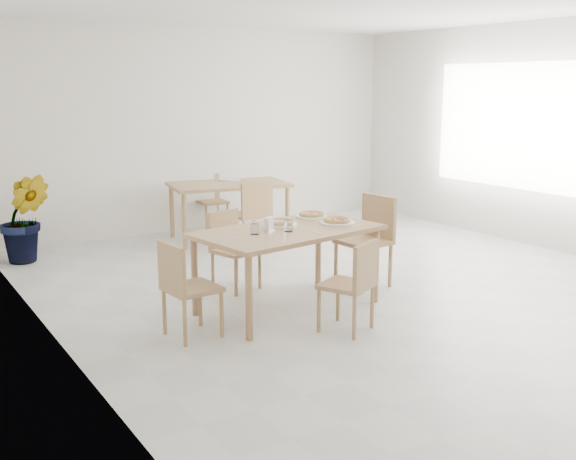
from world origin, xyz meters
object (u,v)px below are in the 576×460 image
pizza_pepperoni (337,220)px  second_table (229,189)px  pizza_margherita (312,214)px  potted_plant (25,218)px  chair_south (354,280)px  tumbler_b (255,229)px  chair_north (231,244)px  napkin_holder (269,224)px  chair_back_n (210,197)px  chair_east (370,234)px  chair_back_s (252,211)px  plate_empty (229,179)px  plate_margherita (311,216)px  tumbler_a (288,226)px  chair_west (184,283)px  plate_mushroom (279,224)px  pizza_mushroom (279,222)px  main_table (288,237)px  plate_pepperoni (337,223)px

pizza_pepperoni → second_table: bearing=82.5°
pizza_margherita → potted_plant: size_ratio=0.24×
chair_south → tumbler_b: bearing=-81.6°
chair_north → napkin_holder: (-0.06, -0.84, 0.35)m
pizza_margherita → chair_back_n: bearing=81.3°
chair_east → chair_back_s: chair_east is taller
chair_north → pizza_margherita: 0.88m
chair_back_s → plate_empty: 1.07m
chair_back_n → chair_east: bearing=-85.7°
chair_south → chair_back_n: bearing=-125.5°
tumbler_b → plate_empty: bearing=65.9°
chair_north → plate_empty: bearing=46.9°
chair_south → plate_margherita: chair_south is taller
plate_margherita → napkin_holder: napkin_holder is taller
chair_north → chair_back_s: (0.95, 1.23, 0.05)m
second_table → plate_empty: (0.14, 0.25, 0.09)m
plate_margherita → tumbler_a: 0.68m
chair_west → plate_mushroom: chair_west is taller
chair_north → second_table: size_ratio=0.47×
pizza_mushroom → tumbler_b: 0.43m
chair_west → plate_mushroom: (1.12, 0.34, 0.29)m
pizza_mushroom → chair_west: bearing=-163.0°
chair_north → chair_west: chair_west is taller
plate_mushroom → pizza_pepperoni: 0.54m
main_table → plate_pepperoni: 0.53m
second_table → potted_plant: size_ratio=1.61×
plate_margherita → chair_back_n: bearing=81.3°
chair_west → potted_plant: size_ratio=0.78×
pizza_margherita → plate_empty: bearing=78.7°
plate_pepperoni → tumbler_a: 0.57m
chair_back_s → potted_plant: size_ratio=0.85×
pizza_margherita → pizza_mushroom: same height
chair_west → plate_empty: 3.92m
main_table → plate_margherita: 0.59m
chair_south → plate_pepperoni: (0.38, 0.76, 0.31)m
chair_north → plate_margherita: chair_north is taller
chair_east → plate_mushroom: 1.12m
chair_south → pizza_margherita: 1.23m
tumbler_b → chair_back_n: tumbler_b is taller
second_table → pizza_mushroom: bearing=-97.6°
chair_south → tumbler_b: size_ratio=8.40×
chair_west → pizza_margherita: (1.59, 0.50, 0.32)m
plate_mushroom → plate_empty: 3.10m
plate_margherita → pizza_pepperoni: 0.37m
chair_south → plate_pepperoni: size_ratio=2.34×
pizza_margherita → napkin_holder: bearing=-155.0°
plate_mushroom → plate_empty: same height
chair_back_s → potted_plant: 2.64m
second_table → chair_back_n: (0.09, 0.76, -0.22)m
napkin_holder → potted_plant: (-1.46, 3.02, -0.29)m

